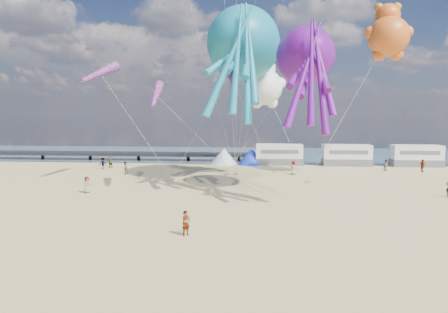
% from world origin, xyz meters
% --- Properties ---
extents(ground, '(120.00, 120.00, 0.00)m').
position_xyz_m(ground, '(0.00, 0.00, 0.00)').
color(ground, '#D6BD7B').
rests_on(ground, ground).
extents(water, '(120.00, 120.00, 0.00)m').
position_xyz_m(water, '(0.00, 55.00, 0.02)').
color(water, '#395B6D').
rests_on(water, ground).
extents(pier, '(60.00, 3.00, 0.50)m').
position_xyz_m(pier, '(-28.00, 44.00, 1.00)').
color(pier, black).
rests_on(pier, ground).
extents(motorhome_0, '(6.60, 2.50, 3.00)m').
position_xyz_m(motorhome_0, '(6.00, 40.00, 1.50)').
color(motorhome_0, silver).
rests_on(motorhome_0, ground).
extents(motorhome_1, '(6.60, 2.50, 3.00)m').
position_xyz_m(motorhome_1, '(15.50, 40.00, 1.50)').
color(motorhome_1, silver).
rests_on(motorhome_1, ground).
extents(motorhome_2, '(6.60, 2.50, 3.00)m').
position_xyz_m(motorhome_2, '(25.00, 40.00, 1.50)').
color(motorhome_2, silver).
rests_on(motorhome_2, ground).
extents(tent_white, '(4.00, 4.00, 2.40)m').
position_xyz_m(tent_white, '(-2.00, 40.00, 1.20)').
color(tent_white, white).
rests_on(tent_white, ground).
extents(tent_blue, '(4.00, 4.00, 2.40)m').
position_xyz_m(tent_blue, '(2.00, 40.00, 1.20)').
color(tent_blue, '#1933CC').
rests_on(tent_blue, ground).
extents(standing_person, '(0.65, 0.65, 1.52)m').
position_xyz_m(standing_person, '(-1.07, 5.37, 0.76)').
color(standing_person, tan).
rests_on(standing_person, ground).
extents(beachgoer_0, '(0.69, 0.55, 1.65)m').
position_xyz_m(beachgoer_0, '(7.30, 30.63, 0.82)').
color(beachgoer_0, '#7F6659').
rests_on(beachgoer_0, ground).
extents(beachgoer_1, '(0.87, 0.81, 1.50)m').
position_xyz_m(beachgoer_1, '(19.32, 34.51, 0.75)').
color(beachgoer_1, '#7F6659').
rests_on(beachgoer_1, ground).
extents(beachgoer_2, '(0.94, 0.89, 1.53)m').
position_xyz_m(beachgoer_2, '(-17.51, 33.24, 0.76)').
color(beachgoer_2, '#7F6659').
rests_on(beachgoer_2, ground).
extents(beachgoer_3, '(1.17, 0.92, 1.58)m').
position_xyz_m(beachgoer_3, '(23.75, 34.52, 0.79)').
color(beachgoer_3, '#7F6659').
rests_on(beachgoer_3, ground).
extents(beachgoer_4, '(0.91, 0.87, 1.52)m').
position_xyz_m(beachgoer_4, '(-16.96, 34.58, 0.76)').
color(beachgoer_4, '#7F6659').
rests_on(beachgoer_4, ground).
extents(beachgoer_6, '(0.62, 0.67, 1.53)m').
position_xyz_m(beachgoer_6, '(-12.59, 17.39, 0.77)').
color(beachgoer_6, '#7F6659').
rests_on(beachgoer_6, ground).
extents(beachgoer_7, '(0.86, 0.89, 1.54)m').
position_xyz_m(beachgoer_7, '(-12.99, 28.94, 0.77)').
color(beachgoer_7, '#7F6659').
rests_on(beachgoer_7, ground).
extents(sandbag_a, '(0.50, 0.35, 0.22)m').
position_xyz_m(sandbag_a, '(-6.30, 24.88, 0.11)').
color(sandbag_a, gray).
rests_on(sandbag_a, ground).
extents(sandbag_b, '(0.50, 0.35, 0.22)m').
position_xyz_m(sandbag_b, '(-0.71, 29.42, 0.11)').
color(sandbag_b, gray).
rests_on(sandbag_b, ground).
extents(sandbag_c, '(0.50, 0.35, 0.22)m').
position_xyz_m(sandbag_c, '(8.32, 25.13, 0.11)').
color(sandbag_c, gray).
rests_on(sandbag_c, ground).
extents(sandbag_d, '(0.50, 0.35, 0.22)m').
position_xyz_m(sandbag_d, '(4.94, 31.72, 0.11)').
color(sandbag_d, gray).
rests_on(sandbag_d, ground).
extents(sandbag_e, '(0.50, 0.35, 0.22)m').
position_xyz_m(sandbag_e, '(0.42, 29.74, 0.11)').
color(sandbag_e, gray).
rests_on(sandbag_e, ground).
extents(kite_octopus_teal, '(9.25, 13.58, 14.29)m').
position_xyz_m(kite_octopus_teal, '(1.44, 25.30, 14.55)').
color(kite_octopus_teal, teal).
extents(kite_octopus_purple, '(5.01, 10.50, 11.72)m').
position_xyz_m(kite_octopus_purple, '(7.20, 19.20, 12.39)').
color(kite_octopus_purple, '#600D7E').
extents(kite_panda, '(5.77, 5.54, 6.98)m').
position_xyz_m(kite_panda, '(3.72, 28.71, 10.33)').
color(kite_panda, white).
extents(kite_teddy_orange, '(5.49, 5.19, 7.44)m').
position_xyz_m(kite_teddy_orange, '(16.95, 27.90, 15.55)').
color(kite_teddy_orange, '#DC5C1D').
extents(windsock_left, '(2.62, 6.12, 6.05)m').
position_xyz_m(windsock_left, '(-13.68, 23.90, 11.60)').
color(windsock_left, red).
extents(windsock_mid, '(1.87, 5.32, 5.23)m').
position_xyz_m(windsock_mid, '(0.69, 20.79, 10.42)').
color(windsock_mid, red).
extents(windsock_right, '(1.36, 4.75, 4.69)m').
position_xyz_m(windsock_right, '(-6.37, 19.02, 9.02)').
color(windsock_right, red).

